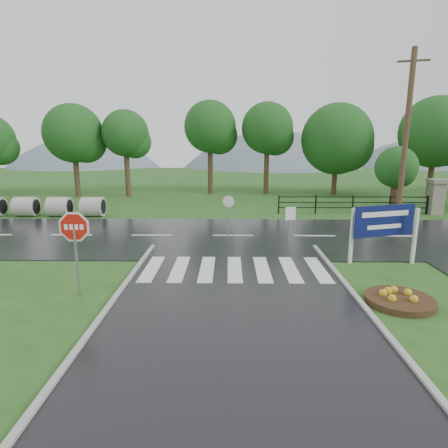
{
  "coord_description": "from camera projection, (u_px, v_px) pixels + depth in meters",
  "views": [
    {
      "loc": [
        -0.22,
        -7.83,
        4.54
      ],
      "look_at": [
        -0.4,
        6.0,
        1.5
      ],
      "focal_mm": 30.0,
      "sensor_mm": 36.0,
      "label": 1
    }
  ],
  "objects": [
    {
      "name": "fence_west",
      "position": [
        353.0,
        203.0,
        23.99
      ],
      "size": [
        9.58,
        0.08,
        1.2
      ],
      "color": "black",
      "rests_on": "ground"
    },
    {
      "name": "culvert_pipes",
      "position": [
        26.0,
        207.0,
        23.3
      ],
      "size": [
        9.7,
        1.2,
        1.2
      ],
      "color": "#9E9B93",
      "rests_on": "ground"
    },
    {
      "name": "hills",
      "position": [
        247.0,
        244.0,
        75.39
      ],
      "size": [
        102.0,
        48.0,
        48.0
      ],
      "color": "slate",
      "rests_on": "ground"
    },
    {
      "name": "crosswalk",
      "position": [
        235.0,
        269.0,
        13.49
      ],
      "size": [
        6.5,
        2.8,
        0.02
      ],
      "color": "silver",
      "rests_on": "ground"
    },
    {
      "name": "entrance_tree_left",
      "position": [
        396.0,
        168.0,
        24.96
      ],
      "size": [
        2.75,
        2.75,
        4.28
      ],
      "color": "#3D2B1C",
      "rests_on": "ground"
    },
    {
      "name": "stop_sign",
      "position": [
        75.0,
        235.0,
        10.87
      ],
      "size": [
        1.22,
        0.06,
        2.74
      ],
      "color": "#939399",
      "rests_on": "ground"
    },
    {
      "name": "treeline",
      "position": [
        243.0,
        196.0,
        32.05
      ],
      "size": [
        83.2,
        5.2,
        10.0
      ],
      "color": "#174A18",
      "rests_on": "ground"
    },
    {
      "name": "pillar_west",
      "position": [
        436.0,
        196.0,
        23.83
      ],
      "size": [
        1.0,
        1.0,
        2.24
      ],
      "color": "gray",
      "rests_on": "ground"
    },
    {
      "name": "utility_pole_east",
      "position": [
        406.0,
        134.0,
        22.54
      ],
      "size": [
        1.72,
        0.6,
        9.92
      ],
      "color": "#473523",
      "rests_on": "ground"
    },
    {
      "name": "flower_bed",
      "position": [
        400.0,
        299.0,
        10.7
      ],
      "size": [
        1.91,
        1.91,
        0.38
      ],
      "color": "#332111",
      "rests_on": "ground"
    },
    {
      "name": "reg_sign_round",
      "position": [
        228.0,
        213.0,
        16.83
      ],
      "size": [
        0.51,
        0.11,
        2.2
      ],
      "color": "#939399",
      "rests_on": "ground"
    },
    {
      "name": "reg_sign_small",
      "position": [
        290.0,
        220.0,
        15.26
      ],
      "size": [
        0.43,
        0.12,
        1.96
      ],
      "color": "#939399",
      "rests_on": "ground"
    },
    {
      "name": "main_road",
      "position": [
        233.0,
        236.0,
        18.39
      ],
      "size": [
        90.0,
        8.0,
        0.04
      ],
      "primitive_type": "cube",
      "color": "black",
      "rests_on": "ground"
    },
    {
      "name": "ground",
      "position": [
        238.0,
        343.0,
        8.62
      ],
      "size": [
        120.0,
        120.0,
        0.0
      ],
      "primitive_type": "plane",
      "color": "#25541C",
      "rests_on": "ground"
    },
    {
      "name": "estate_billboard",
      "position": [
        384.0,
        224.0,
        13.95
      ],
      "size": [
        2.5,
        0.83,
        2.26
      ],
      "color": "silver",
      "rests_on": "ground"
    }
  ]
}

